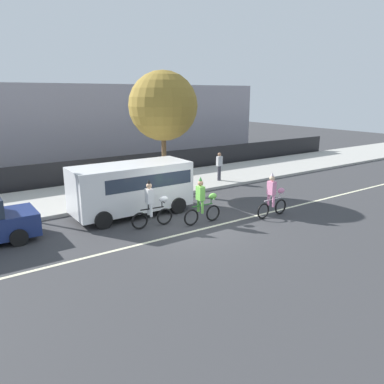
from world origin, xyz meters
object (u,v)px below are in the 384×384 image
at_px(parked_van_white, 133,185).
at_px(pedestrian_onlooker, 219,166).
at_px(parade_cyclist_pink, 273,197).
at_px(parade_cyclist_zebra, 152,206).
at_px(parade_cyclist_lime, 203,203).

bearing_deg(parked_van_white, pedestrian_onlooker, 20.14).
distance_m(parade_cyclist_pink, pedestrian_onlooker, 6.37).
distance_m(parade_cyclist_zebra, parade_cyclist_pink, 5.08).
bearing_deg(pedestrian_onlooker, parked_van_white, -159.86).
bearing_deg(pedestrian_onlooker, parade_cyclist_zebra, -147.32).
bearing_deg(parade_cyclist_pink, parade_cyclist_lime, 161.51).
bearing_deg(parade_cyclist_zebra, parade_cyclist_lime, -22.17).
relative_size(parked_van_white, pedestrian_onlooker, 3.09).
bearing_deg(parade_cyclist_lime, parked_van_white, 123.38).
bearing_deg(parade_cyclist_lime, parade_cyclist_pink, -18.49).
distance_m(parade_cyclist_lime, parade_cyclist_pink, 3.08).
distance_m(parade_cyclist_lime, parked_van_white, 3.20).
xyz_separation_m(parade_cyclist_zebra, parade_cyclist_lime, (1.85, -0.76, 0.00)).
bearing_deg(parade_cyclist_pink, pedestrian_onlooker, 72.06).
xyz_separation_m(parade_cyclist_zebra, parade_cyclist_pink, (4.78, -1.73, 0.00)).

